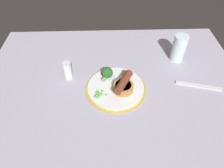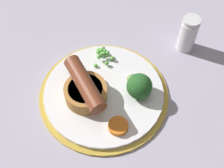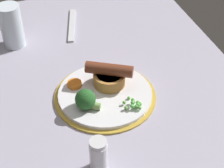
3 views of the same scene
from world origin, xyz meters
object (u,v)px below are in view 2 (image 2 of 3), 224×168
object	(u,v)px
carrot_slice_1	(118,126)
salt_shaker	(188,34)
sausage_pudding	(85,90)
broccoli_floret_near	(139,86)
dinner_plate	(104,94)
pea_pile	(102,54)

from	to	relation	value
carrot_slice_1	salt_shaker	distance (cm)	24.31
sausage_pudding	broccoli_floret_near	xyz separation A→B (cm)	(-6.17, 7.43, -0.27)
dinner_plate	sausage_pudding	bearing A→B (deg)	-35.04
pea_pile	salt_shaker	distance (cm)	17.77
salt_shaker	sausage_pudding	bearing A→B (deg)	-22.47
sausage_pudding	salt_shaker	distance (cm)	24.15
dinner_plate	broccoli_floret_near	distance (cm)	7.13
dinner_plate	broccoli_floret_near	world-z (taller)	broccoli_floret_near
carrot_slice_1	salt_shaker	size ratio (longest dim) A/B	0.44
dinner_plate	carrot_slice_1	world-z (taller)	carrot_slice_1
pea_pile	dinner_plate	bearing A→B (deg)	36.44
pea_pile	broccoli_floret_near	distance (cm)	11.03
salt_shaker	pea_pile	bearing A→B (deg)	-43.70
sausage_pudding	pea_pile	xyz separation A→B (cm)	(-9.52, -3.00, -1.59)
broccoli_floret_near	salt_shaker	bearing A→B (deg)	111.86
dinner_plate	salt_shaker	xyz separation A→B (cm)	(-19.51, 7.27, 3.41)
dinner_plate	pea_pile	distance (cm)	8.54
sausage_pudding	broccoli_floret_near	world-z (taller)	sausage_pudding
broccoli_floret_near	carrot_slice_1	xyz separation A→B (cm)	(8.06, 0.84, -1.77)
dinner_plate	salt_shaker	size ratio (longest dim) A/B	3.04
sausage_pudding	pea_pile	bearing A→B (deg)	135.99
dinner_plate	carrot_slice_1	distance (cm)	7.97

